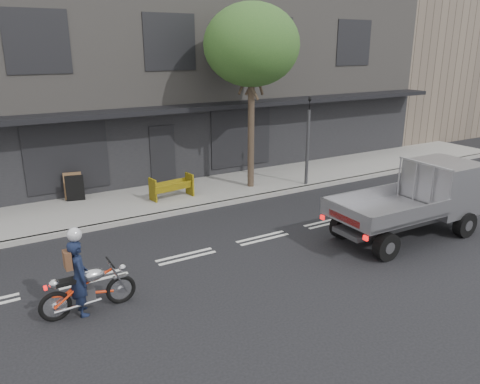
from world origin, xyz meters
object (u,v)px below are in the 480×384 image
rider (79,278)px  flatbed_ute (433,191)px  traffic_light_pole (308,146)px  motorcycle (88,288)px  construction_barrier (174,188)px  street_tree (252,46)px  sandwich_board (75,188)px

rider → flatbed_ute: size_ratio=0.35×
traffic_light_pole → motorcycle: (-9.40, -4.74, -1.13)m
motorcycle → construction_barrier: (4.24, 5.54, 0.04)m
traffic_light_pole → motorcycle: 10.59m
street_tree → sandwich_board: (-6.16, 1.48, -4.65)m
motorcycle → rider: bearing=179.6°
motorcycle → rider: (-0.15, -0.00, 0.29)m
traffic_light_pole → sandwich_board: size_ratio=3.67×
flatbed_ute → sandwich_board: flatbed_ute is taller
traffic_light_pole → rider: traffic_light_pole is taller
traffic_light_pole → construction_barrier: bearing=171.2°
street_tree → construction_barrier: street_tree is taller
flatbed_ute → sandwich_board: size_ratio=4.90×
traffic_light_pole → construction_barrier: (-5.16, 0.80, -1.09)m
street_tree → construction_barrier: 5.67m
flatbed_ute → construction_barrier: (-5.57, 6.16, -0.66)m
street_tree → construction_barrier: size_ratio=4.53×
rider → construction_barrier: bearing=-38.8°
traffic_light_pole → construction_barrier: 5.33m
traffic_light_pole → motorcycle: traffic_light_pole is taller
sandwich_board → traffic_light_pole: bearing=-3.3°
motorcycle → rider: size_ratio=1.22×
construction_barrier → sandwich_board: size_ratio=1.56×
flatbed_ute → sandwich_board: bearing=139.1°
motorcycle → flatbed_ute: size_ratio=0.42×
traffic_light_pole → motorcycle: size_ratio=1.77×
rider → construction_barrier: 7.07m
flatbed_ute → construction_barrier: 8.32m
rider → street_tree: bearing=-53.9°
street_tree → flatbed_ute: street_tree is taller
street_tree → sandwich_board: bearing=166.5°
rider → sandwich_board: rider is taller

